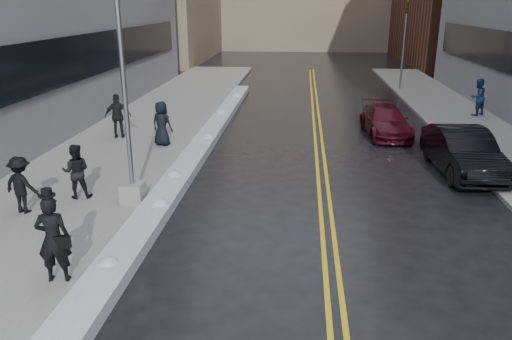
% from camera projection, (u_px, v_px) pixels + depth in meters
% --- Properties ---
extents(ground, '(160.00, 160.00, 0.00)m').
position_uv_depth(ground, '(233.00, 240.00, 13.00)').
color(ground, black).
rests_on(ground, ground).
extents(sidewalk_west, '(5.50, 50.00, 0.15)m').
position_uv_depth(sidewalk_west, '(138.00, 136.00, 22.92)').
color(sidewalk_west, gray).
rests_on(sidewalk_west, ground).
extents(sidewalk_east, '(4.00, 50.00, 0.15)m').
position_uv_depth(sidewalk_east, '(493.00, 144.00, 21.54)').
color(sidewalk_east, gray).
rests_on(sidewalk_east, ground).
extents(lane_line_left, '(0.12, 50.00, 0.01)m').
position_uv_depth(lane_line_left, '(315.00, 141.00, 22.23)').
color(lane_line_left, gold).
rests_on(lane_line_left, ground).
extents(lane_line_right, '(0.12, 50.00, 0.01)m').
position_uv_depth(lane_line_right, '(322.00, 141.00, 22.20)').
color(lane_line_right, gold).
rests_on(lane_line_right, ground).
extents(snow_ridge, '(0.90, 30.00, 0.34)m').
position_uv_depth(snow_ridge, '(200.00, 147.00, 20.71)').
color(snow_ridge, silver).
rests_on(snow_ridge, ground).
extents(lamppost, '(0.65, 0.65, 7.62)m').
position_uv_depth(lamppost, '(127.00, 125.00, 14.37)').
color(lamppost, gray).
rests_on(lamppost, sidewalk_west).
extents(fire_hydrant, '(0.26, 0.26, 0.73)m').
position_uv_depth(fire_hydrant, '(471.00, 133.00, 21.48)').
color(fire_hydrant, maroon).
rests_on(fire_hydrant, sidewalk_east).
extents(traffic_signal, '(0.16, 0.20, 6.00)m').
position_uv_depth(traffic_signal, '(404.00, 41.00, 33.81)').
color(traffic_signal, gray).
rests_on(traffic_signal, sidewalk_east).
extents(pedestrian_fedora, '(0.78, 0.58, 1.96)m').
position_uv_depth(pedestrian_fedora, '(53.00, 239.00, 10.57)').
color(pedestrian_fedora, black).
rests_on(pedestrian_fedora, sidewalk_west).
extents(pedestrian_b, '(0.96, 0.83, 1.70)m').
position_uv_depth(pedestrian_b, '(76.00, 171.00, 15.21)').
color(pedestrian_b, black).
rests_on(pedestrian_b, sidewalk_west).
extents(pedestrian_c, '(1.05, 0.85, 1.86)m').
position_uv_depth(pedestrian_c, '(162.00, 123.00, 20.84)').
color(pedestrian_c, black).
rests_on(pedestrian_c, sidewalk_west).
extents(pedestrian_d, '(1.23, 0.75, 1.95)m').
position_uv_depth(pedestrian_d, '(118.00, 116.00, 21.96)').
color(pedestrian_d, black).
rests_on(pedestrian_d, sidewalk_west).
extents(pedestrian_e, '(1.19, 0.84, 1.66)m').
position_uv_depth(pedestrian_e, '(21.00, 185.00, 14.14)').
color(pedestrian_e, black).
rests_on(pedestrian_e, sidewalk_west).
extents(pedestrian_east, '(1.19, 1.13, 1.94)m').
position_uv_depth(pedestrian_east, '(478.00, 97.00, 26.38)').
color(pedestrian_east, navy).
rests_on(pedestrian_east, sidewalk_east).
extents(car_black, '(1.97, 5.02, 1.63)m').
position_uv_depth(car_black, '(463.00, 152.00, 17.86)').
color(car_black, black).
rests_on(car_black, ground).
extents(car_maroon, '(2.12, 4.65, 1.32)m').
position_uv_depth(car_maroon, '(386.00, 121.00, 23.13)').
color(car_maroon, '#3A0915').
rests_on(car_maroon, ground).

